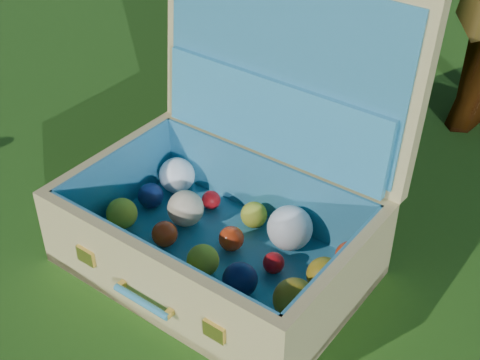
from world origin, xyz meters
name	(u,v)px	position (x,y,z in m)	size (l,w,h in m)	color
ground	(122,265)	(0.00, 0.00, 0.00)	(60.00, 60.00, 0.00)	#215114
suitcase	(239,187)	(0.16, 0.22, 0.18)	(0.67, 0.56, 0.62)	#D4BC72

